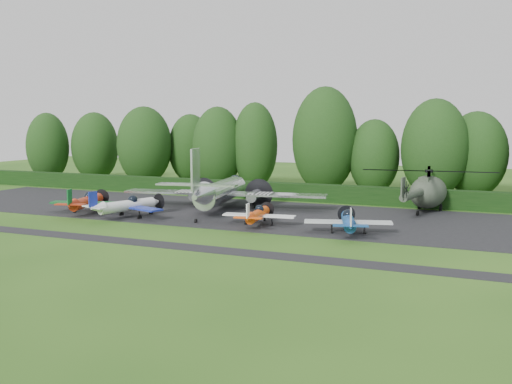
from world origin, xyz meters
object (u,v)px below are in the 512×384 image
at_px(light_plane_white, 127,205).
at_px(helicopter, 428,189).
at_px(light_plane_red, 87,202).
at_px(light_plane_orange, 258,214).
at_px(light_plane_blue, 348,221).
at_px(transport_plane, 220,191).

xyz_separation_m(light_plane_white, helicopter, (25.94, 15.34, 1.07)).
height_order(light_plane_red, light_plane_white, light_plane_red).
relative_size(light_plane_red, light_plane_orange, 1.19).
bearing_deg(light_plane_blue, light_plane_red, -164.25).
bearing_deg(light_plane_white, transport_plane, 35.32).
bearing_deg(light_plane_orange, helicopter, 55.88).
relative_size(transport_plane, helicopter, 1.41).
bearing_deg(light_plane_red, light_plane_orange, 17.22).
distance_m(light_plane_white, light_plane_blue, 21.37).
distance_m(light_plane_red, light_plane_white, 5.29).
relative_size(transport_plane, light_plane_orange, 3.22).
bearing_deg(helicopter, transport_plane, -168.73).
height_order(light_plane_orange, helicopter, helicopter).
bearing_deg(light_plane_orange, light_plane_white, -168.25).
relative_size(light_plane_orange, light_plane_blue, 0.91).
relative_size(light_plane_orange, helicopter, 0.44).
height_order(transport_plane, light_plane_orange, transport_plane).
bearing_deg(transport_plane, helicopter, 30.44).
xyz_separation_m(light_plane_red, light_plane_orange, (18.35, 0.39, -0.19)).
relative_size(light_plane_red, light_plane_white, 1.00).
height_order(light_plane_white, light_plane_orange, light_plane_white).
bearing_deg(light_plane_blue, light_plane_white, -162.94).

